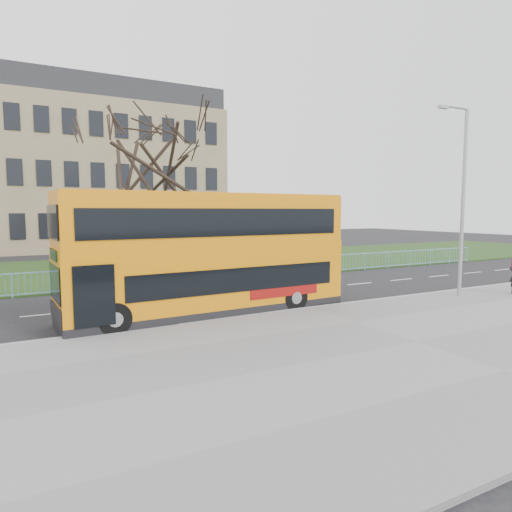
# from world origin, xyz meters

# --- Properties ---
(ground) EXTENTS (120.00, 120.00, 0.00)m
(ground) POSITION_xyz_m (0.00, 0.00, 0.00)
(ground) COLOR black
(ground) RESTS_ON ground
(pavement) EXTENTS (80.00, 10.50, 0.12)m
(pavement) POSITION_xyz_m (0.00, -6.75, 0.06)
(pavement) COLOR slate
(pavement) RESTS_ON ground
(kerb) EXTENTS (80.00, 0.20, 0.14)m
(kerb) POSITION_xyz_m (0.00, -1.55, 0.07)
(kerb) COLOR gray
(kerb) RESTS_ON ground
(grass_verge) EXTENTS (80.00, 15.40, 0.08)m
(grass_verge) POSITION_xyz_m (0.00, 14.30, 0.04)
(grass_verge) COLOR #1E3312
(grass_verge) RESTS_ON ground
(guard_railing) EXTENTS (40.00, 0.12, 1.10)m
(guard_railing) POSITION_xyz_m (0.00, 6.60, 0.55)
(guard_railing) COLOR #7CB9DC
(guard_railing) RESTS_ON ground
(bare_tree) EXTENTS (7.79, 7.79, 11.13)m
(bare_tree) POSITION_xyz_m (-3.00, 10.00, 5.65)
(bare_tree) COLOR black
(bare_tree) RESTS_ON grass_verge
(civic_building) EXTENTS (30.00, 15.00, 14.00)m
(civic_building) POSITION_xyz_m (-5.00, 35.00, 7.00)
(civic_building) COLOR #847454
(civic_building) RESTS_ON ground
(yellow_bus) EXTENTS (10.50, 2.93, 4.36)m
(yellow_bus) POSITION_xyz_m (-3.61, -0.35, 2.34)
(yellow_bus) COLOR orange
(yellow_bus) RESTS_ON ground
(street_lamp) EXTENTS (1.69, 0.24, 7.96)m
(street_lamp) POSITION_xyz_m (7.01, -2.63, 4.48)
(street_lamp) COLOR #9B9EA3
(street_lamp) RESTS_ON pavement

